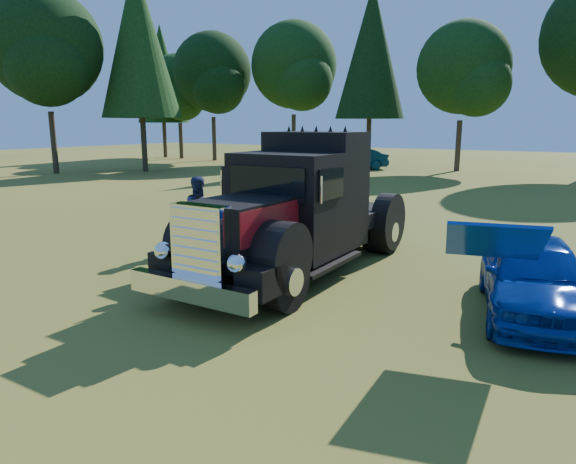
{
  "coord_description": "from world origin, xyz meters",
  "views": [
    {
      "loc": [
        4.63,
        -6.81,
        3.17
      ],
      "look_at": [
        -0.49,
        1.53,
        1.1
      ],
      "focal_mm": 32.0,
      "sensor_mm": 36.0,
      "label": 1
    }
  ],
  "objects_px": {
    "spectator_far": "(201,213)",
    "hotrod_coupe": "(534,276)",
    "diamond_t_truck": "(295,215)",
    "spectator_near": "(203,241)",
    "distant_teal_car": "(355,159)"
  },
  "relations": [
    {
      "from": "diamond_t_truck",
      "to": "distant_teal_car",
      "type": "bearing_deg",
      "value": 111.5
    },
    {
      "from": "spectator_near",
      "to": "spectator_far",
      "type": "distance_m",
      "value": 2.61
    },
    {
      "from": "diamond_t_truck",
      "to": "distant_teal_car",
      "type": "height_order",
      "value": "diamond_t_truck"
    },
    {
      "from": "hotrod_coupe",
      "to": "distant_teal_car",
      "type": "relative_size",
      "value": 0.96
    },
    {
      "from": "hotrod_coupe",
      "to": "spectator_near",
      "type": "xyz_separation_m",
      "value": [
        -6.06,
        -1.3,
        0.14
      ]
    },
    {
      "from": "hotrod_coupe",
      "to": "distant_teal_car",
      "type": "distance_m",
      "value": 28.53
    },
    {
      "from": "diamond_t_truck",
      "to": "spectator_near",
      "type": "xyz_separation_m",
      "value": [
        -1.39,
        -1.37,
        -0.46
      ]
    },
    {
      "from": "spectator_far",
      "to": "hotrod_coupe",
      "type": "bearing_deg",
      "value": -68.57
    },
    {
      "from": "spectator_far",
      "to": "distant_teal_car",
      "type": "distance_m",
      "value": 24.91
    },
    {
      "from": "diamond_t_truck",
      "to": "hotrod_coupe",
      "type": "xyz_separation_m",
      "value": [
        4.67,
        -0.07,
        -0.6
      ]
    },
    {
      "from": "distant_teal_car",
      "to": "hotrod_coupe",
      "type": "bearing_deg",
      "value": -5.83
    },
    {
      "from": "spectator_near",
      "to": "distant_teal_car",
      "type": "height_order",
      "value": "spectator_near"
    },
    {
      "from": "diamond_t_truck",
      "to": "spectator_far",
      "type": "bearing_deg",
      "value": 169.8
    },
    {
      "from": "diamond_t_truck",
      "to": "spectator_near",
      "type": "relative_size",
      "value": 4.38
    },
    {
      "from": "diamond_t_truck",
      "to": "spectator_far",
      "type": "height_order",
      "value": "diamond_t_truck"
    }
  ]
}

